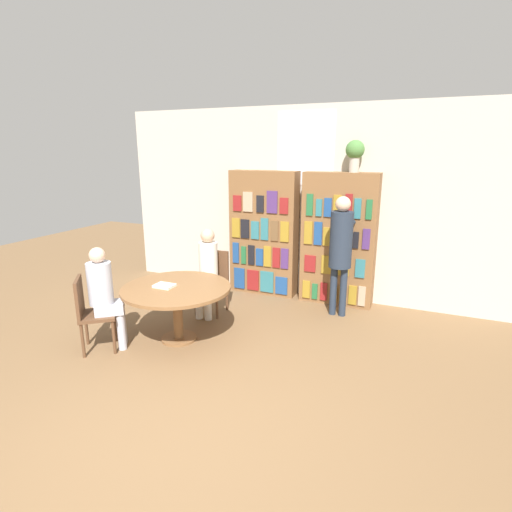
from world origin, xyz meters
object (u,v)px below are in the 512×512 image
(bookshelf_right, at_px, (338,240))
(chair_left_side, at_px, (213,278))
(seated_reader_left, at_px, (207,267))
(reading_table, at_px, (177,294))
(librarian_standing, at_px, (341,244))
(bookshelf_left, at_px, (264,234))
(flower_vase, at_px, (355,152))
(chair_near_camera, at_px, (90,310))
(seated_reader_right, at_px, (105,292))

(bookshelf_right, distance_m, chair_left_side, 1.98)
(chair_left_side, relative_size, seated_reader_left, 0.71)
(bookshelf_right, distance_m, reading_table, 2.62)
(chair_left_side, xyz_separation_m, librarian_standing, (1.73, 0.58, 0.55))
(bookshelf_left, height_order, flower_vase, flower_vase)
(bookshelf_right, bearing_deg, seated_reader_left, -141.49)
(chair_left_side, xyz_separation_m, seated_reader_left, (0.01, -0.18, 0.22))
(reading_table, height_order, chair_left_side, chair_left_side)
(librarian_standing, bearing_deg, chair_near_camera, -138.04)
(bookshelf_left, height_order, librarian_standing, bookshelf_left)
(bookshelf_right, relative_size, seated_reader_right, 1.60)
(flower_vase, bearing_deg, bookshelf_right, -178.43)
(chair_near_camera, height_order, librarian_standing, librarian_standing)
(bookshelf_left, relative_size, bookshelf_right, 1.00)
(librarian_standing, bearing_deg, chair_left_side, -161.54)
(bookshelf_left, bearing_deg, chair_left_side, -108.41)
(reading_table, height_order, seated_reader_right, seated_reader_right)
(seated_reader_right, bearing_deg, bookshelf_left, 121.01)
(seated_reader_right, bearing_deg, librarian_standing, 93.25)
(bookshelf_right, height_order, flower_vase, flower_vase)
(reading_table, bearing_deg, flower_vase, 50.74)
(flower_vase, xyz_separation_m, seated_reader_left, (-1.75, -1.26, -1.57))
(bookshelf_left, bearing_deg, chair_near_camera, -111.90)
(bookshelf_right, height_order, seated_reader_right, bookshelf_right)
(librarian_standing, bearing_deg, flower_vase, 86.88)
(seated_reader_left, bearing_deg, bookshelf_right, -144.37)
(flower_vase, distance_m, librarian_standing, 1.34)
(chair_near_camera, relative_size, librarian_standing, 0.53)
(bookshelf_right, height_order, librarian_standing, bookshelf_right)
(bookshelf_right, distance_m, seated_reader_left, 2.04)
(reading_table, xyz_separation_m, seated_reader_right, (-0.64, -0.52, 0.12))
(bookshelf_right, bearing_deg, bookshelf_left, -179.96)
(chair_near_camera, xyz_separation_m, librarian_standing, (2.46, 2.21, 0.55))
(bookshelf_left, distance_m, chair_left_side, 1.24)
(reading_table, distance_m, chair_left_side, 1.01)
(bookshelf_right, xyz_separation_m, chair_left_side, (-1.59, -1.08, -0.50))
(flower_vase, xyz_separation_m, reading_table, (-1.71, -2.09, -1.69))
(reading_table, bearing_deg, bookshelf_right, 53.55)
(bookshelf_left, distance_m, librarian_standing, 1.46)
(seated_reader_left, height_order, seated_reader_right, seated_reader_left)
(bookshelf_left, height_order, chair_near_camera, bookshelf_left)
(seated_reader_left, distance_m, librarian_standing, 1.91)
(bookshelf_left, bearing_deg, bookshelf_right, 0.04)
(bookshelf_right, bearing_deg, chair_left_side, -145.83)
(chair_near_camera, xyz_separation_m, seated_reader_left, (0.74, 1.46, 0.22))
(chair_near_camera, distance_m, seated_reader_right, 0.28)
(chair_near_camera, bearing_deg, reading_table, 90.00)
(chair_near_camera, relative_size, seated_reader_left, 0.71)
(flower_vase, bearing_deg, reading_table, -129.26)
(bookshelf_right, distance_m, chair_near_camera, 3.61)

